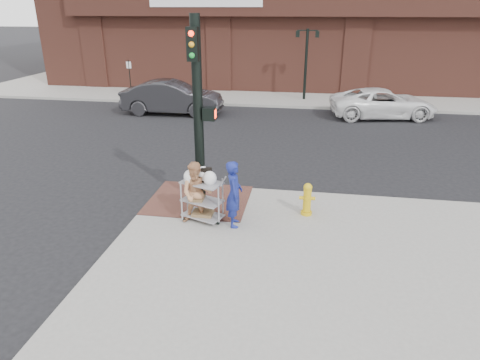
% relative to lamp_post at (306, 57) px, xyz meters
% --- Properties ---
extents(ground, '(220.00, 220.00, 0.00)m').
position_rel_lamp_post_xyz_m(ground, '(-2.00, -16.00, -2.62)').
color(ground, black).
rests_on(ground, ground).
extents(sidewalk_far, '(65.00, 36.00, 0.15)m').
position_rel_lamp_post_xyz_m(sidewalk_far, '(10.50, 16.00, -2.54)').
color(sidewalk_far, gray).
rests_on(sidewalk_far, ground).
extents(brick_curb_ramp, '(2.80, 2.40, 0.01)m').
position_rel_lamp_post_xyz_m(brick_curb_ramp, '(-2.60, -15.10, -2.46)').
color(brick_curb_ramp, '#542A27').
rests_on(brick_curb_ramp, sidewalk_near).
extents(lamp_post, '(1.32, 0.22, 4.00)m').
position_rel_lamp_post_xyz_m(lamp_post, '(0.00, 0.00, 0.00)').
color(lamp_post, black).
rests_on(lamp_post, sidewalk_far).
extents(parking_sign, '(0.05, 0.05, 2.20)m').
position_rel_lamp_post_xyz_m(parking_sign, '(-10.50, -1.00, -1.37)').
color(parking_sign, black).
rests_on(parking_sign, sidewalk_far).
extents(traffic_signal_pole, '(0.61, 0.51, 5.00)m').
position_rel_lamp_post_xyz_m(traffic_signal_pole, '(-2.48, -15.23, 0.21)').
color(traffic_signal_pole, black).
rests_on(traffic_signal_pole, sidewalk_near).
extents(woman_blue, '(0.51, 0.68, 1.71)m').
position_rel_lamp_post_xyz_m(woman_blue, '(-1.34, -16.41, -1.61)').
color(woman_blue, navy).
rests_on(woman_blue, sidewalk_near).
extents(pedestrian_tan, '(0.84, 0.68, 1.62)m').
position_rel_lamp_post_xyz_m(pedestrian_tan, '(-2.28, -16.43, -1.66)').
color(pedestrian_tan, tan).
rests_on(pedestrian_tan, sidewalk_near).
extents(sedan_dark, '(5.27, 1.94, 1.72)m').
position_rel_lamp_post_xyz_m(sedan_dark, '(-6.81, -4.31, -1.76)').
color(sedan_dark, black).
rests_on(sedan_dark, ground).
extents(minivan_white, '(5.58, 3.22, 1.46)m').
position_rel_lamp_post_xyz_m(minivan_white, '(4.05, -3.38, -1.89)').
color(minivan_white, white).
rests_on(minivan_white, ground).
extents(utility_cart, '(1.16, 0.89, 1.42)m').
position_rel_lamp_post_xyz_m(utility_cart, '(-2.19, -16.26, -1.82)').
color(utility_cart, gray).
rests_on(utility_cart, sidewalk_near).
extents(fire_hydrant, '(0.42, 0.29, 0.89)m').
position_rel_lamp_post_xyz_m(fire_hydrant, '(0.46, -15.52, -2.01)').
color(fire_hydrant, gold).
rests_on(fire_hydrant, sidewalk_near).
extents(newsbox_red, '(0.54, 0.51, 1.08)m').
position_rel_lamp_post_xyz_m(newsbox_red, '(-8.23, -0.61, -1.93)').
color(newsbox_red, maroon).
rests_on(newsbox_red, sidewalk_far).
extents(newsbox_yellow, '(0.57, 0.55, 1.10)m').
position_rel_lamp_post_xyz_m(newsbox_yellow, '(-8.10, -1.22, -1.92)').
color(newsbox_yellow, yellow).
rests_on(newsbox_yellow, sidewalk_far).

